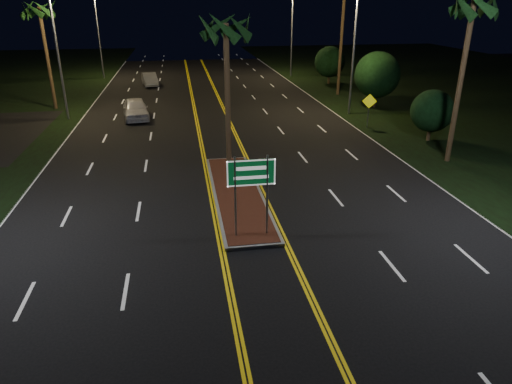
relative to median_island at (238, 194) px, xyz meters
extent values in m
plane|color=black|center=(0.00, -7.00, -0.08)|extent=(120.00, 120.00, 0.00)
cube|color=gray|center=(0.00, 0.00, -0.01)|extent=(2.25, 10.25, 0.15)
cube|color=#592819|center=(0.00, 0.00, 0.08)|extent=(2.00, 10.00, 0.02)
cylinder|color=gray|center=(-0.60, -4.20, 1.67)|extent=(0.08, 0.08, 3.20)
cylinder|color=gray|center=(0.60, -4.20, 1.67)|extent=(0.08, 0.08, 3.20)
cube|color=#07471E|center=(0.00, -4.20, 2.62)|extent=(1.80, 0.04, 1.00)
cube|color=white|center=(0.00, -4.22, 2.62)|extent=(1.80, 0.01, 1.00)
cylinder|color=gray|center=(-11.00, 17.00, 4.42)|extent=(0.18, 0.18, 9.00)
cylinder|color=gray|center=(-11.00, 37.00, 4.42)|extent=(0.18, 0.18, 9.00)
cylinder|color=gray|center=(11.00, 15.00, 4.42)|extent=(0.18, 0.18, 9.00)
cylinder|color=gray|center=(11.00, 35.00, 4.42)|extent=(0.18, 0.18, 9.00)
cylinder|color=#382819|center=(0.00, 3.50, 3.67)|extent=(0.28, 0.28, 7.50)
cylinder|color=#382819|center=(-12.80, 21.00, 3.92)|extent=(0.28, 0.28, 8.00)
cylinder|color=#382819|center=(12.50, 3.00, 4.17)|extent=(0.28, 0.28, 8.50)
cylinder|color=#382819|center=(12.80, 23.00, 4.67)|extent=(0.28, 0.28, 9.50)
cylinder|color=#382819|center=(13.50, 7.00, 0.37)|extent=(0.24, 0.24, 0.90)
sphere|color=black|center=(13.50, 7.00, 1.87)|extent=(2.70, 2.70, 2.70)
cylinder|color=#382819|center=(14.00, 17.00, 0.55)|extent=(0.24, 0.24, 1.26)
sphere|color=black|center=(14.00, 17.00, 2.65)|extent=(3.78, 3.78, 3.78)
cylinder|color=#382819|center=(13.80, 29.00, 0.46)|extent=(0.24, 0.24, 1.08)
sphere|color=black|center=(13.80, 29.00, 2.26)|extent=(3.24, 3.24, 3.24)
imported|color=silver|center=(-5.81, 16.24, 0.81)|extent=(3.01, 5.64, 1.79)
imported|color=#A6ABB0|center=(-5.42, 31.05, 0.68)|extent=(2.71, 4.87, 1.54)
cylinder|color=gray|center=(10.80, 10.72, 0.97)|extent=(0.07, 0.07, 2.11)
cube|color=#FFF80D|center=(10.80, 10.70, 1.83)|extent=(0.98, 0.32, 1.02)
camera|label=1|loc=(-2.41, -19.62, 8.46)|focal=32.00mm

